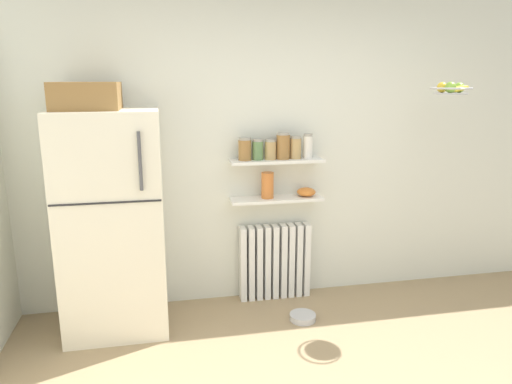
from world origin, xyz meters
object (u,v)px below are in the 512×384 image
at_px(storage_jar_3, 283,146).
at_px(shelf_bowl, 306,192).
at_px(storage_jar_4, 296,147).
at_px(storage_jar_5, 308,146).
at_px(radiator, 275,262).
at_px(storage_jar_1, 258,150).
at_px(vase, 267,185).
at_px(refrigerator, 112,218).
at_px(storage_jar_2, 270,149).
at_px(hanging_fruit_basket, 451,89).
at_px(pet_food_bowl, 303,317).
at_px(storage_jar_0, 245,149).

xyz_separation_m(storage_jar_3, shelf_bowl, (0.21, 0.00, -0.40)).
bearing_deg(storage_jar_4, storage_jar_5, 0.00).
xyz_separation_m(radiator, storage_jar_3, (0.05, -0.03, 1.03)).
height_order(storage_jar_1, vase, storage_jar_1).
xyz_separation_m(storage_jar_3, storage_jar_4, (0.11, 0.00, -0.02)).
relative_size(refrigerator, shelf_bowl, 11.72).
height_order(storage_jar_2, storage_jar_3, storage_jar_3).
height_order(storage_jar_5, hanging_fruit_basket, hanging_fruit_basket).
xyz_separation_m(storage_jar_3, pet_food_bowl, (0.07, -0.43, -1.33)).
height_order(refrigerator, storage_jar_1, refrigerator).
bearing_deg(storage_jar_0, storage_jar_1, 0.00).
height_order(storage_jar_2, shelf_bowl, storage_jar_2).
bearing_deg(storage_jar_4, pet_food_bowl, -94.79).
height_order(storage_jar_0, pet_food_bowl, storage_jar_0).
bearing_deg(refrigerator, storage_jar_2, 9.45).
bearing_deg(refrigerator, pet_food_bowl, -8.48).
bearing_deg(storage_jar_5, hanging_fruit_basket, -22.42).
xyz_separation_m(radiator, pet_food_bowl, (0.12, -0.46, -0.31)).
relative_size(storage_jar_1, storage_jar_4, 0.90).
bearing_deg(storage_jar_0, vase, 0.00).
height_order(refrigerator, shelf_bowl, refrigerator).
relative_size(shelf_bowl, pet_food_bowl, 0.76).
xyz_separation_m(radiator, vase, (-0.08, -0.03, 0.70)).
distance_m(storage_jar_2, storage_jar_5, 0.32).
distance_m(storage_jar_2, storage_jar_4, 0.21).
xyz_separation_m(storage_jar_4, hanging_fruit_basket, (1.11, -0.42, 0.48)).
xyz_separation_m(storage_jar_2, storage_jar_4, (0.21, -0.00, 0.01)).
relative_size(storage_jar_0, storage_jar_2, 1.11).
distance_m(storage_jar_4, pet_food_bowl, 1.39).
bearing_deg(storage_jar_1, storage_jar_0, -180.00).
height_order(storage_jar_3, pet_food_bowl, storage_jar_3).
distance_m(storage_jar_3, hanging_fruit_basket, 1.37).
bearing_deg(storage_jar_3, storage_jar_5, 0.00).
relative_size(storage_jar_0, storage_jar_1, 1.09).
distance_m(storage_jar_4, hanging_fruit_basket, 1.28).
height_order(storage_jar_4, hanging_fruit_basket, hanging_fruit_basket).
bearing_deg(pet_food_bowl, refrigerator, 171.52).
relative_size(refrigerator, storage_jar_4, 9.93).
distance_m(storage_jar_2, hanging_fruit_basket, 1.47).
relative_size(storage_jar_4, shelf_bowl, 1.18).
xyz_separation_m(storage_jar_2, pet_food_bowl, (0.18, -0.43, -1.31)).
bearing_deg(refrigerator, radiator, 10.34).
xyz_separation_m(refrigerator, vase, (1.24, 0.21, 0.15)).
height_order(storage_jar_1, storage_jar_3, storage_jar_3).
height_order(storage_jar_0, storage_jar_4, storage_jar_4).
bearing_deg(storage_jar_0, storage_jar_5, 0.00).
height_order(refrigerator, hanging_fruit_basket, same).
bearing_deg(storage_jar_5, storage_jar_4, 180.00).
bearing_deg(radiator, storage_jar_1, -169.41).
xyz_separation_m(storage_jar_0, hanging_fruit_basket, (1.54, -0.42, 0.48)).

